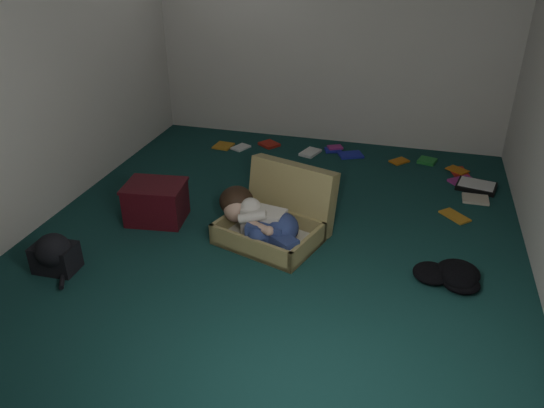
% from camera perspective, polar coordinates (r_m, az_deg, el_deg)
% --- Properties ---
extents(floor, '(4.50, 4.50, 0.00)m').
position_cam_1_polar(floor, '(4.49, 0.51, -3.08)').
color(floor, '#143B38').
rests_on(floor, ground).
extents(wall_back, '(4.50, 0.00, 4.50)m').
position_cam_1_polar(wall_back, '(6.13, 6.33, 18.32)').
color(wall_back, silver).
rests_on(wall_back, ground).
extents(wall_front, '(4.50, 0.00, 4.50)m').
position_cam_1_polar(wall_front, '(2.04, -16.03, -3.17)').
color(wall_front, silver).
rests_on(wall_front, ground).
extents(wall_left, '(0.00, 4.50, 4.50)m').
position_cam_1_polar(wall_left, '(4.87, -23.50, 13.75)').
color(wall_left, silver).
rests_on(wall_left, ground).
extents(suitcase, '(0.97, 0.95, 0.57)m').
position_cam_1_polar(suitcase, '(4.38, 0.70, -1.34)').
color(suitcase, tan).
rests_on(suitcase, floor).
extents(person, '(0.78, 0.58, 0.35)m').
position_cam_1_polar(person, '(4.24, -1.32, -1.70)').
color(person, silver).
rests_on(person, suitcase).
extents(maroon_bin, '(0.55, 0.46, 0.35)m').
position_cam_1_polar(maroon_bin, '(4.70, -12.36, 0.20)').
color(maroon_bin, '#480E16').
rests_on(maroon_bin, floor).
extents(backpack, '(0.40, 0.32, 0.23)m').
position_cam_1_polar(backpack, '(4.28, -22.27, -5.25)').
color(backpack, black).
rests_on(backpack, floor).
extents(clothing_pile, '(0.51, 0.44, 0.14)m').
position_cam_1_polar(clothing_pile, '(4.07, 18.21, -7.09)').
color(clothing_pile, black).
rests_on(clothing_pile, floor).
extents(paper_tray, '(0.41, 0.34, 0.05)m').
position_cam_1_polar(paper_tray, '(5.59, 21.13, 1.81)').
color(paper_tray, black).
rests_on(paper_tray, floor).
extents(book_scatter, '(2.96, 1.49, 0.02)m').
position_cam_1_polar(book_scatter, '(5.82, 9.57, 4.28)').
color(book_scatter, '#C58622').
rests_on(book_scatter, floor).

